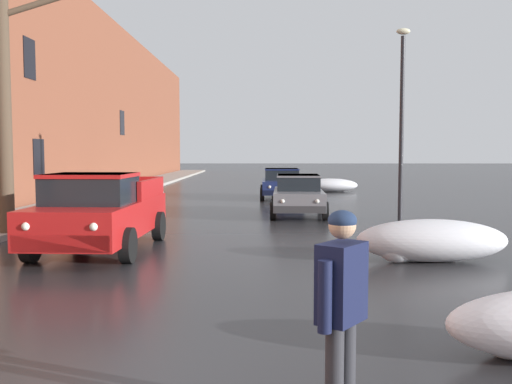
{
  "coord_description": "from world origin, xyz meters",
  "views": [
    {
      "loc": [
        1.26,
        -4.56,
        2.22
      ],
      "look_at": [
        1.13,
        6.89,
        1.39
      ],
      "focal_mm": 39.15,
      "sensor_mm": 36.0,
      "label": 1
    }
  ],
  "objects": [
    {
      "name": "left_sidewalk_slab",
      "position": [
        -6.45,
        18.0,
        0.08
      ],
      "size": [
        2.62,
        80.0,
        0.16
      ],
      "primitive_type": "cube",
      "color": "gray",
      "rests_on": "ground"
    },
    {
      "name": "brick_townhouse_facade",
      "position": [
        -8.26,
        18.0,
        5.18
      ],
      "size": [
        0.63,
        80.0,
        10.37
      ],
      "color": "brown",
      "rests_on": "ground"
    },
    {
      "name": "snow_bank_near_corner_left",
      "position": [
        -5.03,
        23.72,
        0.4
      ],
      "size": [
        1.89,
        1.34,
        0.85
      ],
      "color": "white",
      "rests_on": "ground"
    },
    {
      "name": "snow_bank_along_left_kerb",
      "position": [
        4.63,
        6.64,
        0.41
      ],
      "size": [
        3.05,
        1.27,
        0.86
      ],
      "color": "white",
      "rests_on": "ground"
    },
    {
      "name": "snow_bank_mid_block_left",
      "position": [
        -4.45,
        20.13,
        0.4
      ],
      "size": [
        2.69,
        0.92,
        0.83
      ],
      "color": "white",
      "rests_on": "ground"
    },
    {
      "name": "snow_bank_far_right_pile",
      "position": [
        5.04,
        26.23,
        0.36
      ],
      "size": [
        2.97,
        1.43,
        0.73
      ],
      "color": "white",
      "rests_on": "ground"
    },
    {
      "name": "bare_tree_second_along_sidewalk",
      "position": [
        -5.29,
        9.56,
        3.45
      ],
      "size": [
        3.38,
        1.24,
        6.64
      ],
      "color": "#4C3D2D",
      "rests_on": "ground"
    },
    {
      "name": "pickup_truck_red_approaching_near_lane",
      "position": [
        -2.37,
        7.75,
        0.88
      ],
      "size": [
        2.29,
        4.92,
        1.76
      ],
      "color": "red",
      "rests_on": "ground"
    },
    {
      "name": "sedan_grey_parked_kerbside_close",
      "position": [
        2.5,
        14.65,
        0.75
      ],
      "size": [
        1.99,
        3.92,
        1.42
      ],
      "color": "slate",
      "rests_on": "ground"
    },
    {
      "name": "sedan_darkblue_parked_kerbside_mid",
      "position": [
        2.18,
        21.68,
        0.75
      ],
      "size": [
        2.03,
        3.94,
        1.42
      ],
      "color": "navy",
      "rests_on": "ground"
    },
    {
      "name": "pedestrian_with_coffee",
      "position": [
        1.89,
        -0.17,
        1.04
      ],
      "size": [
        0.47,
        0.58,
        1.76
      ],
      "color": "#2D2D33",
      "rests_on": "ground"
    },
    {
      "name": "street_lamp_post",
      "position": [
        5.69,
        13.3,
        3.4
      ],
      "size": [
        0.44,
        0.24,
        6.09
      ],
      "color": "#28282D",
      "rests_on": "ground"
    }
  ]
}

